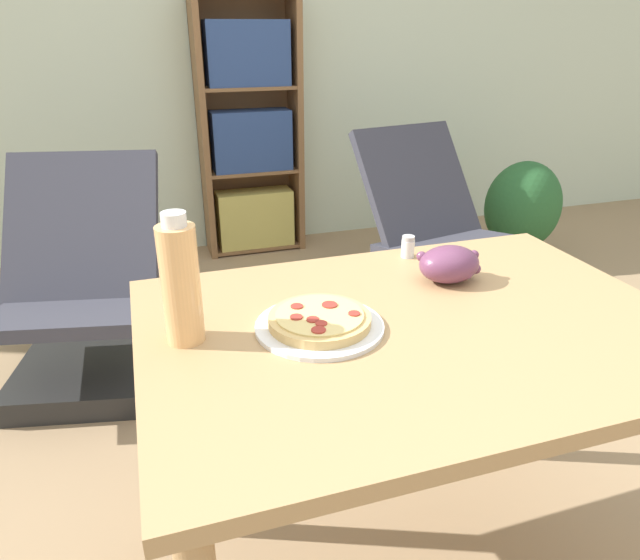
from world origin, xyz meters
TOP-DOWN VIEW (x-y plane):
  - ground_plane at (0.00, 0.00)m, footprint 14.00×14.00m
  - wall_back at (0.00, 2.62)m, footprint 8.00×0.05m
  - dining_table at (-0.10, -0.10)m, footprint 1.16×0.82m
  - pizza_on_plate at (-0.30, -0.07)m, footprint 0.27×0.27m
  - grape_bunch at (0.07, 0.07)m, footprint 0.16×0.12m
  - drink_bottle at (-0.57, -0.03)m, footprint 0.08×0.08m
  - salt_shaker at (0.05, 0.24)m, footprint 0.04×0.04m
  - lounge_chair_near at (-0.90, 1.17)m, footprint 0.73×0.87m
  - lounge_chair_far at (0.79, 1.38)m, footprint 0.72×0.86m
  - bookshelf at (0.07, 2.47)m, footprint 0.62×0.26m
  - potted_plant_floor at (1.57, 1.73)m, footprint 0.47×0.40m

SIDE VIEW (x-z plane):
  - ground_plane at x=0.00m, z-range 0.00..0.00m
  - lounge_chair_near at x=-0.90m, z-range -0.15..0.73m
  - lounge_chair_far at x=0.79m, z-range -0.15..0.73m
  - potted_plant_floor at x=1.57m, z-range 0.02..0.64m
  - dining_table at x=-0.10m, z-range 0.28..1.05m
  - bookshelf at x=0.07m, z-range -0.04..1.50m
  - pizza_on_plate at x=-0.30m, z-range 0.77..0.81m
  - salt_shaker at x=0.05m, z-range 0.78..0.84m
  - grape_bunch at x=0.07m, z-range 0.78..0.87m
  - drink_bottle at x=-0.57m, z-range 0.77..1.04m
  - wall_back at x=0.00m, z-range 0.00..2.60m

